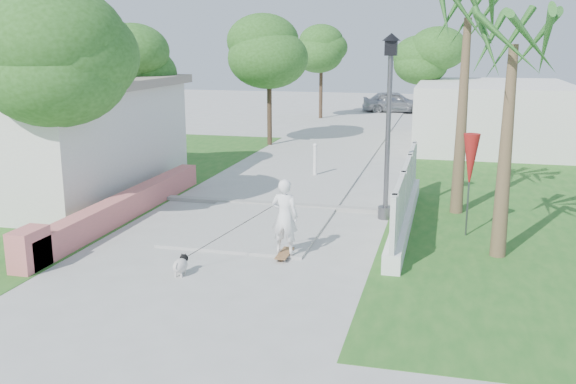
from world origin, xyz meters
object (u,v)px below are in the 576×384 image
(bollard, at_px, (315,159))
(dog, at_px, (181,265))
(patio_umbrella, at_px, (470,162))
(parked_car, at_px, (394,102))
(skateboarder, at_px, (240,228))
(street_lamp, at_px, (388,120))

(bollard, height_order, dog, bollard)
(patio_umbrella, distance_m, parked_car, 25.62)
(dog, bearing_deg, patio_umbrella, 35.45)
(skateboarder, bearing_deg, bollard, -83.22)
(dog, xyz_separation_m, parked_car, (1.41, 29.19, 0.46))
(dog, relative_size, parked_car, 0.14)
(dog, bearing_deg, skateboarder, 46.29)
(bollard, relative_size, dog, 1.98)
(bollard, relative_size, skateboarder, 0.57)
(dog, bearing_deg, bollard, 85.12)
(bollard, distance_m, skateboarder, 8.44)
(skateboarder, xyz_separation_m, parked_car, (0.55, 28.25, -0.04))
(street_lamp, xyz_separation_m, patio_umbrella, (1.90, -1.00, -0.74))
(skateboarder, bearing_deg, street_lamp, -116.78)
(bollard, relative_size, patio_umbrella, 0.47)
(street_lamp, distance_m, dog, 6.29)
(patio_umbrella, bearing_deg, parked_car, 98.50)
(street_lamp, distance_m, patio_umbrella, 2.27)
(patio_umbrella, distance_m, dog, 6.65)
(parked_car, bearing_deg, bollard, 169.56)
(dog, bearing_deg, parked_car, 85.98)
(patio_umbrella, bearing_deg, skateboarder, -145.92)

